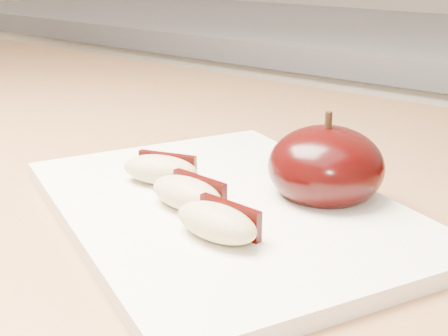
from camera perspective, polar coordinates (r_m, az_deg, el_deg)
The scene contains 6 objects.
back_cabinet at distance 1.33m, azimuth 18.91°, elevation -9.06°, with size 2.40×0.62×0.94m.
cutting_board at distance 0.45m, azimuth 0.00°, elevation -3.72°, with size 0.30×0.22×0.01m, color white.
apple_half at distance 0.46m, azimuth 9.29°, elevation 0.13°, with size 0.09×0.09×0.07m.
apple_wedge_a at distance 0.48m, azimuth -5.76°, elevation -0.12°, with size 0.07×0.05×0.02m.
apple_wedge_b at distance 0.43m, azimuth -3.29°, elevation -2.32°, with size 0.06×0.03×0.02m.
apple_wedge_c at distance 0.39m, azimuth -0.55°, elevation -4.94°, with size 0.06×0.03×0.02m.
Camera 1 is at (0.35, 0.08, 1.08)m, focal length 50.00 mm.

